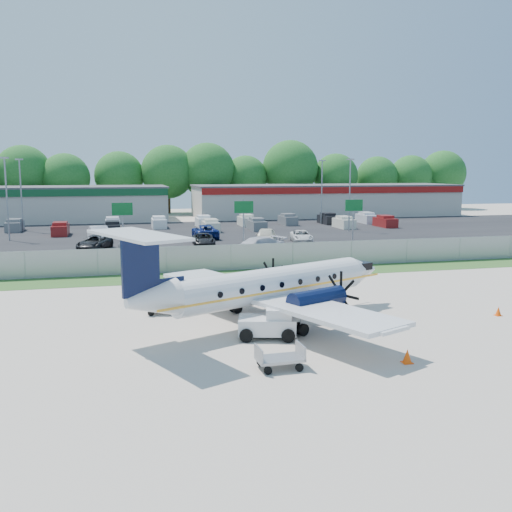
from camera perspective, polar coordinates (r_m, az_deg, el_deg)
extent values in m
plane|color=#BFB1A2|center=(31.02, 2.67, -5.83)|extent=(170.00, 170.00, 0.00)
cube|color=#2D561E|center=(42.39, -1.95, -1.88)|extent=(170.00, 4.00, 0.02)
cube|color=black|center=(49.16, -3.64, -0.42)|extent=(170.00, 8.00, 0.02)
cube|color=black|center=(69.75, -6.72, 2.22)|extent=(170.00, 32.00, 0.02)
cube|color=gray|center=(44.16, -2.49, -0.15)|extent=(120.00, 0.02, 1.90)
cube|color=gray|center=(44.02, -2.50, 1.11)|extent=(120.00, 0.06, 0.06)
cube|color=gray|center=(44.31, -2.48, -1.37)|extent=(120.00, 0.06, 0.06)
cube|color=beige|center=(92.23, -23.55, 4.67)|extent=(46.00, 12.00, 5.00)
cube|color=#474749|center=(92.12, -23.65, 6.29)|extent=(46.40, 12.40, 0.24)
cube|color=beige|center=(97.29, 7.00, 5.49)|extent=(44.00, 12.00, 5.00)
cube|color=#474749|center=(97.19, 7.03, 7.03)|extent=(44.40, 12.40, 0.24)
cube|color=maroon|center=(91.54, 8.39, 6.52)|extent=(44.00, 0.20, 1.00)
cylinder|color=gray|center=(52.05, -13.17, 2.63)|extent=(0.14, 0.14, 5.00)
cube|color=#0C5923|center=(51.75, -13.23, 4.60)|extent=(1.80, 0.08, 1.10)
cylinder|color=gray|center=(53.33, -1.25, 3.00)|extent=(0.14, 0.14, 5.00)
cube|color=#0C5923|center=(53.03, -1.22, 4.92)|extent=(1.80, 0.08, 1.10)
cylinder|color=gray|center=(56.74, 9.67, 3.22)|extent=(0.14, 0.14, 5.00)
cube|color=#0C5923|center=(56.47, 9.77, 5.02)|extent=(1.80, 0.08, 1.10)
cylinder|color=gray|center=(67.83, -23.64, 5.18)|extent=(0.18, 0.18, 9.00)
cube|color=gray|center=(67.76, -23.88, 8.98)|extent=(0.90, 0.35, 0.18)
cylinder|color=gray|center=(72.72, 9.34, 5.97)|extent=(0.18, 0.18, 9.00)
cube|color=gray|center=(72.66, 9.43, 9.52)|extent=(0.90, 0.35, 0.18)
cylinder|color=gray|center=(77.69, -22.42, 5.60)|extent=(0.18, 0.18, 9.00)
cube|color=gray|center=(77.64, -22.61, 8.92)|extent=(0.90, 0.35, 0.18)
cylinder|color=gray|center=(82.00, 6.58, 6.32)|extent=(0.18, 0.18, 9.00)
cube|color=gray|center=(81.95, 6.64, 9.47)|extent=(0.90, 0.35, 0.18)
cylinder|color=silver|center=(29.02, 1.71, -2.86)|extent=(11.11, 6.21, 1.73)
cone|color=silver|center=(33.62, 10.55, -1.42)|extent=(2.54, 2.40, 1.73)
cone|color=silver|center=(25.26, -10.44, -4.32)|extent=(2.87, 2.54, 1.73)
cube|color=black|center=(33.43, 10.36, -0.92)|extent=(1.23, 1.42, 0.41)
cube|color=silver|center=(28.85, 1.01, -3.95)|extent=(9.18, 15.84, 0.20)
cylinder|color=black|center=(27.53, 6.11, -4.32)|extent=(3.24, 2.17, 1.00)
cylinder|color=black|center=(31.46, -0.59, -2.64)|extent=(3.24, 2.17, 1.00)
cube|color=black|center=(24.76, -11.47, -0.96)|extent=(1.65, 0.85, 2.64)
cube|color=silver|center=(24.54, -11.76, 2.06)|extent=(4.29, 6.05, 0.13)
cylinder|color=gray|center=(32.47, 8.18, -4.18)|extent=(0.11, 0.11, 1.18)
cylinder|color=black|center=(32.55, 8.17, -4.75)|extent=(0.53, 0.36, 0.51)
cylinder|color=black|center=(27.19, 4.53, -7.30)|extent=(0.68, 0.57, 0.58)
cylinder|color=black|center=(31.16, -2.06, -5.21)|extent=(0.68, 0.57, 0.58)
cube|color=silver|center=(26.72, 1.13, -6.91)|extent=(2.96, 2.22, 0.74)
cube|color=silver|center=(26.58, 2.28, -5.71)|extent=(1.48, 1.63, 0.53)
cube|color=black|center=(26.59, 3.31, -5.66)|extent=(0.48, 1.17, 0.42)
cylinder|color=black|center=(26.02, -0.99, -7.95)|extent=(0.67, 0.39, 0.63)
cylinder|color=black|center=(27.60, -0.86, -6.97)|extent=(0.67, 0.39, 0.63)
cylinder|color=black|center=(26.02, 3.24, -7.96)|extent=(0.67, 0.39, 0.63)
cylinder|color=black|center=(27.60, 3.12, -6.98)|extent=(0.67, 0.39, 0.63)
cube|color=gray|center=(31.45, -9.07, -4.88)|extent=(2.19, 1.56, 0.12)
cube|color=gray|center=(31.50, -10.80, -4.35)|extent=(0.31, 1.19, 0.60)
cube|color=gray|center=(31.29, -7.35, -4.35)|extent=(0.31, 1.19, 0.60)
cylinder|color=black|center=(31.07, -10.45, -5.60)|extent=(0.38, 0.19, 0.36)
cylinder|color=black|center=(32.13, -10.19, -5.12)|extent=(0.38, 0.19, 0.36)
cylinder|color=black|center=(30.91, -7.88, -5.61)|extent=(0.38, 0.19, 0.36)
cylinder|color=black|center=(31.98, -7.70, -5.13)|extent=(0.38, 0.19, 0.36)
cube|color=gray|center=(22.70, 2.40, -10.23)|extent=(1.85, 1.14, 0.11)
cube|color=gray|center=(22.37, 0.26, -9.77)|extent=(0.10, 1.09, 0.55)
cube|color=gray|center=(22.88, 4.49, -9.37)|extent=(0.10, 1.09, 0.55)
cylinder|color=black|center=(22.15, 1.20, -11.38)|extent=(0.33, 0.12, 0.33)
cylinder|color=black|center=(23.05, 0.47, -10.56)|extent=(0.33, 0.12, 0.33)
cylinder|color=black|center=(22.53, 4.36, -11.06)|extent=(0.33, 0.12, 0.33)
cylinder|color=black|center=(23.42, 3.52, -10.27)|extent=(0.33, 0.12, 0.33)
cone|color=#FF4D08|center=(33.26, 23.07, -5.10)|extent=(0.33, 0.33, 0.49)
cube|color=#FF4D08|center=(33.32, 23.05, -5.48)|extent=(0.35, 0.35, 0.03)
cone|color=#FF4D08|center=(24.15, 14.89, -9.64)|extent=(0.39, 0.39, 0.58)
cube|color=#FF4D08|center=(24.23, 14.86, -10.26)|extent=(0.41, 0.41, 0.03)
cone|color=#FF4D08|center=(34.71, -8.48, -3.86)|extent=(0.39, 0.39, 0.58)
cube|color=#FF4D08|center=(34.77, -8.47, -4.30)|extent=(0.41, 0.41, 0.03)
imported|color=silver|center=(47.40, -23.61, -1.49)|extent=(5.13, 3.00, 1.64)
imported|color=silver|center=(51.86, -0.04, 0.06)|extent=(6.17, 4.27, 1.66)
imported|color=black|center=(57.68, -15.82, 0.60)|extent=(3.78, 5.47, 1.39)
imported|color=#595B5E|center=(57.49, -12.34, 0.70)|extent=(2.61, 4.30, 1.34)
imported|color=black|center=(58.66, -5.25, 1.02)|extent=(2.51, 4.80, 1.29)
imported|color=beige|center=(59.85, 0.98, 1.21)|extent=(3.53, 5.33, 1.69)
imported|color=silver|center=(61.58, 4.54, 1.39)|extent=(2.87, 4.89, 1.28)
imported|color=silver|center=(64.63, -15.48, 1.45)|extent=(2.58, 5.37, 1.70)
imported|color=navy|center=(65.10, -5.11, 1.78)|extent=(2.65, 5.63, 1.56)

